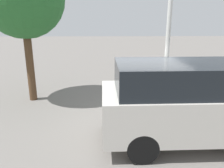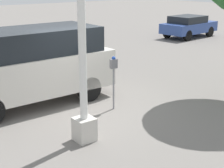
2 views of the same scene
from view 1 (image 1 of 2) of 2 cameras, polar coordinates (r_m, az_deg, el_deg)
The scene contains 4 objects.
ground_plane at distance 7.63m, azimuth 7.46°, elevation -8.95°, with size 80.00×80.00×0.00m, color slate.
parking_meter_near at distance 7.54m, azimuth 3.27°, elevation 0.08°, with size 0.21×0.12×1.54m.
lamp_post at distance 8.86m, azimuth 14.02°, elevation 5.91°, with size 0.44×0.44×5.13m.
parked_van at distance 6.16m, azimuth 20.45°, elevation -4.03°, with size 4.90×2.06×2.22m.
Camera 1 is at (-1.21, -6.80, 3.24)m, focal length 35.00 mm.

